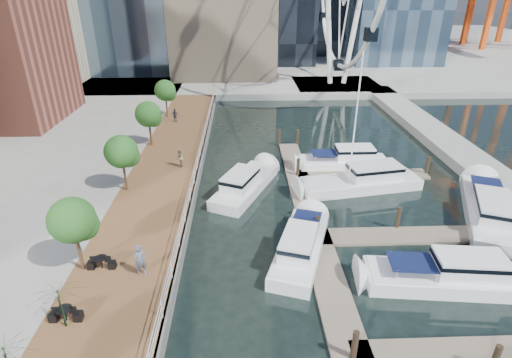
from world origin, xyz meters
The scene contains 15 objects.
ground centered at (0.00, 0.00, 0.00)m, with size 520.00×520.00×0.00m, color black.
boardwalk centered at (-9.00, 15.00, 0.50)m, with size 6.00×60.00×1.00m, color brown.
seawall centered at (-6.00, 15.00, 0.50)m, with size 0.25×60.00×1.00m, color #595954.
land_far centered at (0.00, 102.00, 0.50)m, with size 200.00×114.00×1.00m, color gray.
breakwater centered at (20.00, 20.00, 0.50)m, with size 4.00×60.00×1.00m, color gray.
pier centered at (14.00, 52.00, 0.50)m, with size 14.00×12.00×1.00m, color gray.
railing centered at (-6.10, 15.00, 1.52)m, with size 0.10×60.00×1.05m, color white, non-canonical shape.
floating_docks centered at (7.97, 9.98, 0.49)m, with size 16.00×34.00×2.60m.
street_trees centered at (-11.40, 14.00, 4.29)m, with size 2.60×42.60×4.60m.
cafe_tables centered at (-10.40, -2.00, 1.37)m, with size 2.50×13.70×0.74m.
yacht_foreground centered at (9.72, 2.97, 0.00)m, with size 2.71×10.12×2.15m, color white, non-canonical shape.
pedestrian_near centered at (-7.85, 3.38, 1.97)m, with size 0.71×0.46×1.94m, color #4A5263.
pedestrian_mid centered at (-7.70, 18.35, 1.86)m, with size 0.83×0.65×1.71m, color gray.
pedestrian_far centered at (-10.05, 31.77, 1.81)m, with size 0.95×0.40×1.62m, color #393D47.
moored_yachts centered at (7.65, 13.33, 0.00)m, with size 25.30×29.83×11.50m.
Camera 1 is at (-2.00, -14.96, 15.85)m, focal length 28.00 mm.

